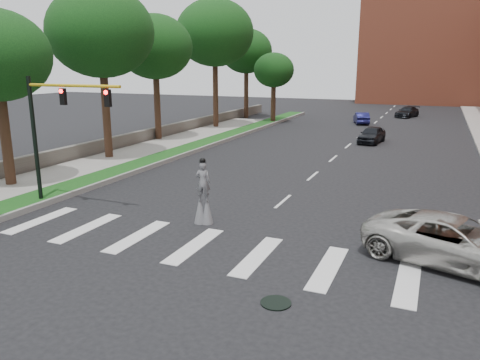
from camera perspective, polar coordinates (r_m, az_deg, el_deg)
ground_plane at (r=16.72m, az=-3.28°, el=-9.83°), size 160.00×160.00×0.00m
grass_median at (r=38.93m, az=-5.52°, el=4.09°), size 2.00×60.00×0.25m
median_curb at (r=38.44m, az=-4.14°, el=4.02°), size 0.20×60.00×0.28m
sidewalk_left at (r=32.57m, az=-18.63°, el=1.42°), size 4.00×60.00×0.18m
stone_wall at (r=43.37m, az=-10.71°, el=5.49°), size 0.50×56.00×1.10m
manhole at (r=14.02m, az=4.40°, el=-14.70°), size 0.90×0.90×0.04m
building_backdrop at (r=91.74m, az=23.17°, el=14.26°), size 26.00×14.00×18.00m
traffic_signal at (r=23.69m, az=-21.91°, el=6.68°), size 5.30×0.23×6.20m
stilt_performer at (r=20.18m, az=-4.50°, el=-2.18°), size 0.83×0.58×2.91m
suv_crossing at (r=17.74m, az=24.64°, el=-6.81°), size 6.56×4.39×1.67m
car_near at (r=42.86m, az=15.76°, el=5.35°), size 2.24×4.47×1.46m
car_mid at (r=56.50m, az=14.58°, el=7.33°), size 2.50×4.33×1.35m
car_far at (r=65.48m, az=19.71°, el=7.81°), size 3.19×5.01×1.35m
tree_2 at (r=34.95m, az=-16.62°, el=16.86°), size 7.31×7.31×12.00m
tree_3 at (r=42.75m, az=-10.34°, el=15.63°), size 6.54×6.54×10.98m
tree_4 at (r=50.86m, az=-3.09°, el=17.46°), size 8.12×8.12×13.37m
tree_5 at (r=60.72m, az=0.77°, el=15.40°), size 6.48×6.48×11.09m
tree_6 at (r=55.31m, az=4.14°, el=13.16°), size 4.64×4.64×8.07m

